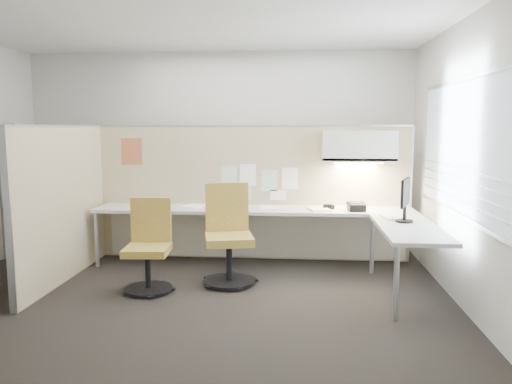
# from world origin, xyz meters

# --- Properties ---
(floor) EXTENTS (5.50, 4.50, 0.01)m
(floor) POSITION_xyz_m (0.00, 0.00, -0.01)
(floor) COLOR black
(floor) RESTS_ON ground
(ceiling) EXTENTS (5.50, 4.50, 0.01)m
(ceiling) POSITION_xyz_m (0.00, 0.00, 2.80)
(ceiling) COLOR white
(ceiling) RESTS_ON wall_back
(wall_back) EXTENTS (5.50, 0.02, 2.80)m
(wall_back) POSITION_xyz_m (0.00, 2.25, 1.40)
(wall_back) COLOR beige
(wall_back) RESTS_ON ground
(wall_front) EXTENTS (5.50, 0.02, 2.80)m
(wall_front) POSITION_xyz_m (0.00, -2.25, 1.40)
(wall_front) COLOR beige
(wall_front) RESTS_ON ground
(wall_right) EXTENTS (0.02, 4.50, 2.80)m
(wall_right) POSITION_xyz_m (2.75, 0.00, 1.40)
(wall_right) COLOR beige
(wall_right) RESTS_ON ground
(window_pane) EXTENTS (0.01, 2.80, 1.30)m
(window_pane) POSITION_xyz_m (2.73, 0.00, 1.55)
(window_pane) COLOR #94A0AB
(window_pane) RESTS_ON wall_right
(partition_back) EXTENTS (4.10, 0.06, 1.75)m
(partition_back) POSITION_xyz_m (0.55, 1.60, 0.88)
(partition_back) COLOR tan
(partition_back) RESTS_ON floor
(partition_left) EXTENTS (0.06, 2.20, 1.75)m
(partition_left) POSITION_xyz_m (-1.50, 0.50, 0.88)
(partition_left) COLOR tan
(partition_left) RESTS_ON floor
(desk) EXTENTS (4.00, 2.07, 0.73)m
(desk) POSITION_xyz_m (0.93, 1.13, 0.60)
(desk) COLOR beige
(desk) RESTS_ON floor
(overhead_bin) EXTENTS (0.90, 0.36, 0.38)m
(overhead_bin) POSITION_xyz_m (1.90, 1.39, 1.51)
(overhead_bin) COLOR beige
(overhead_bin) RESTS_ON partition_back
(task_light_strip) EXTENTS (0.60, 0.06, 0.02)m
(task_light_strip) POSITION_xyz_m (1.90, 1.39, 1.30)
(task_light_strip) COLOR #FFEABF
(task_light_strip) RESTS_ON overhead_bin
(pinned_papers) EXTENTS (1.01, 0.00, 0.47)m
(pinned_papers) POSITION_xyz_m (0.63, 1.57, 1.03)
(pinned_papers) COLOR #8CBF8C
(pinned_papers) RESTS_ON partition_back
(poster) EXTENTS (0.28, 0.00, 0.35)m
(poster) POSITION_xyz_m (-1.05, 1.57, 1.42)
(poster) COLOR orange
(poster) RESTS_ON partition_back
(chair_left) EXTENTS (0.51, 0.52, 0.97)m
(chair_left) POSITION_xyz_m (-0.43, 0.20, 0.45)
(chair_left) COLOR black
(chair_left) RESTS_ON floor
(chair_right) EXTENTS (0.62, 0.63, 1.10)m
(chair_right) POSITION_xyz_m (0.38, 0.54, 0.51)
(chair_right) COLOR black
(chair_right) RESTS_ON floor
(monitor) EXTENTS (0.19, 0.43, 0.47)m
(monitor) POSITION_xyz_m (2.30, 0.49, 1.00)
(monitor) COLOR black
(monitor) RESTS_ON desk
(phone) EXTENTS (0.23, 0.21, 0.12)m
(phone) POSITION_xyz_m (1.86, 1.17, 0.78)
(phone) COLOR black
(phone) RESTS_ON desk
(stapler) EXTENTS (0.14, 0.06, 0.05)m
(stapler) POSITION_xyz_m (1.54, 1.28, 0.76)
(stapler) COLOR black
(stapler) RESTS_ON desk
(tape_dispenser) EXTENTS (0.11, 0.08, 0.06)m
(tape_dispenser) POSITION_xyz_m (1.53, 1.29, 0.76)
(tape_dispenser) COLOR black
(tape_dispenser) RESTS_ON desk
(coat_hook) EXTENTS (0.18, 0.42, 1.27)m
(coat_hook) POSITION_xyz_m (-1.58, -0.48, 1.43)
(coat_hook) COLOR silver
(coat_hook) RESTS_ON partition_left
(paper_stack_0) EXTENTS (0.30, 0.35, 0.03)m
(paper_stack_0) POSITION_xyz_m (-0.76, 1.26, 0.74)
(paper_stack_0) COLOR white
(paper_stack_0) RESTS_ON desk
(paper_stack_1) EXTENTS (0.29, 0.35, 0.02)m
(paper_stack_1) POSITION_xyz_m (-0.17, 1.31, 0.74)
(paper_stack_1) COLOR white
(paper_stack_1) RESTS_ON desk
(paper_stack_2) EXTENTS (0.24, 0.31, 0.04)m
(paper_stack_2) POSITION_xyz_m (0.17, 1.26, 0.75)
(paper_stack_2) COLOR white
(paper_stack_2) RESTS_ON desk
(paper_stack_3) EXTENTS (0.24, 0.31, 0.01)m
(paper_stack_3) POSITION_xyz_m (0.80, 1.31, 0.74)
(paper_stack_3) COLOR white
(paper_stack_3) RESTS_ON desk
(paper_stack_4) EXTENTS (0.30, 0.35, 0.02)m
(paper_stack_4) POSITION_xyz_m (1.42, 1.20, 0.74)
(paper_stack_4) COLOR white
(paper_stack_4) RESTS_ON desk
(paper_stack_5) EXTENTS (0.27, 0.33, 0.02)m
(paper_stack_5) POSITION_xyz_m (2.23, 0.73, 0.74)
(paper_stack_5) COLOR white
(paper_stack_5) RESTS_ON desk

